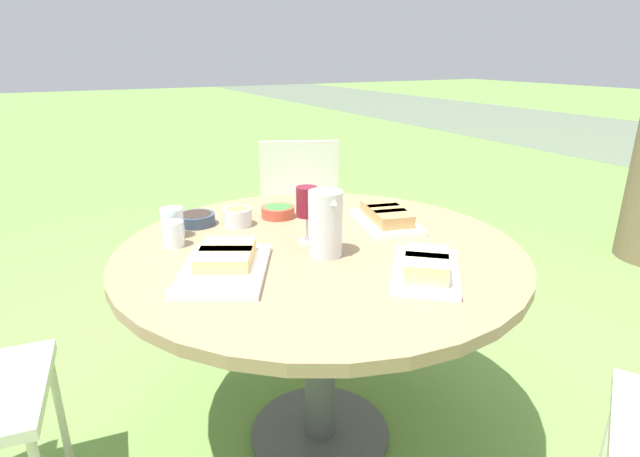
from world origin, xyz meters
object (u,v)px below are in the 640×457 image
Objects in this scene: dining_table at (320,276)px; wine_glass at (307,204)px; chair_near_left at (301,210)px; water_pitcher at (325,224)px.

dining_table is 6.93× the size of wine_glass.
wine_glass reaches higher than dining_table.
chair_near_left is 4.38× the size of water_pitcher.
chair_near_left is at bearing 158.02° from water_pitcher.
wine_glass is (1.00, -0.45, 0.36)m from chair_near_left.
wine_glass is at bearing -156.51° from dining_table.
dining_table is 1.14m from chair_near_left.
wine_glass is at bearing -179.08° from water_pitcher.
dining_table is 6.43× the size of water_pitcher.
chair_near_left is 4.72× the size of wine_glass.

